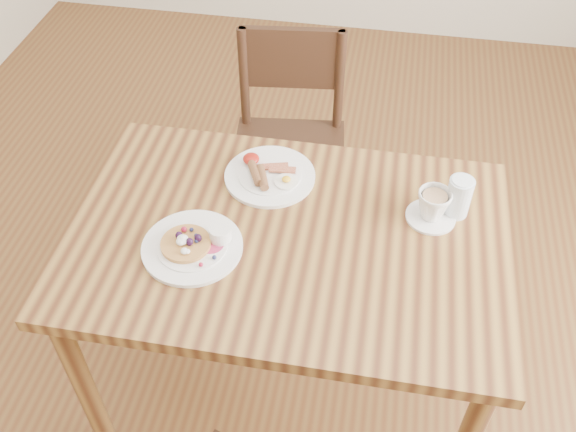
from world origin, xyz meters
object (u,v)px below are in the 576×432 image
object	(u,v)px
chair_far	(289,138)
teacup_saucer	(433,206)
dining_table	(288,258)
pancake_plate	(194,245)
water_glass	(459,197)
breakfast_plate	(268,175)

from	to	relation	value
chair_far	teacup_saucer	bearing A→B (deg)	123.74
dining_table	pancake_plate	xyz separation A→B (m)	(-0.24, -0.09, 0.11)
dining_table	teacup_saucer	bearing A→B (deg)	19.03
teacup_saucer	water_glass	distance (m)	0.08
teacup_saucer	water_glass	size ratio (longest dim) A/B	1.17
chair_far	teacup_saucer	size ratio (longest dim) A/B	6.29
chair_far	pancake_plate	xyz separation A→B (m)	(-0.11, -0.82, 0.27)
chair_far	breakfast_plate	world-z (taller)	chair_far
dining_table	pancake_plate	bearing A→B (deg)	-158.30
breakfast_plate	teacup_saucer	xyz separation A→B (m)	(0.48, -0.08, 0.03)
chair_far	pancake_plate	size ratio (longest dim) A/B	3.26
teacup_saucer	water_glass	bearing A→B (deg)	26.51
chair_far	water_glass	distance (m)	0.86
breakfast_plate	teacup_saucer	bearing A→B (deg)	-10.03
dining_table	breakfast_plate	bearing A→B (deg)	114.32
teacup_saucer	water_glass	world-z (taller)	water_glass
dining_table	chair_far	bearing A→B (deg)	99.72
teacup_saucer	breakfast_plate	bearing A→B (deg)	169.97
dining_table	teacup_saucer	xyz separation A→B (m)	(0.38, 0.13, 0.14)
breakfast_plate	teacup_saucer	world-z (taller)	teacup_saucer
pancake_plate	water_glass	xyz separation A→B (m)	(0.68, 0.26, 0.05)
pancake_plate	teacup_saucer	xyz separation A→B (m)	(0.62, 0.23, 0.03)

